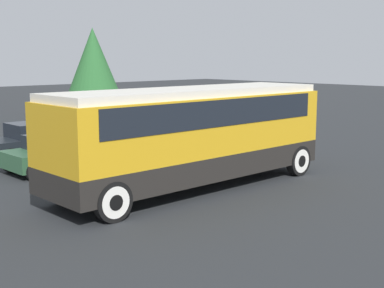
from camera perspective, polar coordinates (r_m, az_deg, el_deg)
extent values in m
plane|color=#26282B|center=(16.56, 0.00, -4.74)|extent=(120.00, 120.00, 0.00)
cube|color=black|center=(16.38, 0.00, -2.02)|extent=(9.46, 2.53, 0.73)
cube|color=gold|center=(16.19, 0.00, 2.19)|extent=(9.46, 2.53, 1.70)
cube|color=black|center=(16.15, 0.00, 3.66)|extent=(8.32, 2.57, 0.76)
cube|color=silver|center=(16.10, 0.00, 5.58)|extent=(9.27, 2.33, 0.22)
cube|color=gold|center=(19.62, 9.80, 2.58)|extent=(0.36, 2.43, 1.94)
cylinder|color=black|center=(18.60, 11.28, -1.75)|extent=(1.03, 0.28, 1.03)
cylinder|color=silver|center=(18.60, 11.28, -1.75)|extent=(0.80, 0.30, 0.80)
cylinder|color=black|center=(18.60, 11.28, -1.75)|extent=(0.39, 0.32, 0.39)
cylinder|color=black|center=(20.00, 5.90, -0.85)|extent=(1.03, 0.28, 1.03)
cylinder|color=silver|center=(20.00, 5.90, -0.85)|extent=(0.80, 0.30, 0.80)
cylinder|color=black|center=(20.00, 5.90, -0.85)|extent=(0.39, 0.32, 0.39)
cylinder|color=black|center=(13.27, -8.46, -6.10)|extent=(1.03, 0.28, 1.03)
cylinder|color=silver|center=(13.27, -8.46, -6.10)|extent=(0.80, 0.30, 0.80)
cylinder|color=black|center=(13.27, -8.46, -6.10)|extent=(0.39, 0.32, 0.39)
cylinder|color=black|center=(15.17, -13.47, -4.31)|extent=(1.03, 0.28, 1.03)
cylinder|color=silver|center=(15.17, -13.47, -4.31)|extent=(0.80, 0.30, 0.80)
cylinder|color=black|center=(15.17, -13.47, -4.31)|extent=(0.39, 0.32, 0.39)
cube|color=#2D5638|center=(19.78, -13.45, -1.16)|extent=(4.14, 1.87, 0.58)
cube|color=black|center=(19.62, -13.93, 0.30)|extent=(2.15, 1.69, 0.48)
cylinder|color=black|center=(19.98, -8.12, -1.52)|extent=(0.60, 0.22, 0.60)
cylinder|color=black|center=(19.98, -8.12, -1.52)|extent=(0.23, 0.26, 0.23)
cylinder|color=black|center=(21.37, -10.74, -0.89)|extent=(0.60, 0.22, 0.60)
cylinder|color=black|center=(21.37, -10.74, -0.89)|extent=(0.23, 0.26, 0.23)
cylinder|color=black|center=(18.33, -16.56, -2.79)|extent=(0.60, 0.22, 0.60)
cylinder|color=black|center=(18.33, -16.56, -2.79)|extent=(0.23, 0.26, 0.23)
cylinder|color=black|center=(19.83, -18.77, -2.01)|extent=(0.60, 0.22, 0.60)
cylinder|color=black|center=(19.83, -18.77, -2.01)|extent=(0.23, 0.26, 0.23)
cube|color=black|center=(22.75, -15.54, 0.13)|extent=(4.49, 1.72, 0.60)
cube|color=black|center=(22.59, -16.01, 1.55)|extent=(2.33, 1.55, 0.57)
cylinder|color=black|center=(23.02, -10.64, -0.15)|extent=(0.62, 0.22, 0.62)
cylinder|color=black|center=(23.02, -10.64, -0.15)|extent=(0.24, 0.26, 0.24)
cylinder|color=black|center=(24.32, -12.61, 0.29)|extent=(0.62, 0.22, 0.62)
cylinder|color=black|center=(24.32, -12.61, 0.29)|extent=(0.24, 0.26, 0.24)
cylinder|color=black|center=(21.32, -18.84, -1.23)|extent=(0.62, 0.22, 0.62)
cylinder|color=black|center=(21.32, -18.84, -1.23)|extent=(0.24, 0.26, 0.24)
cylinder|color=brown|center=(36.67, -10.36, 3.95)|extent=(0.28, 0.28, 1.43)
cone|color=#28602D|center=(36.53, -10.49, 8.59)|extent=(3.60, 3.60, 4.51)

